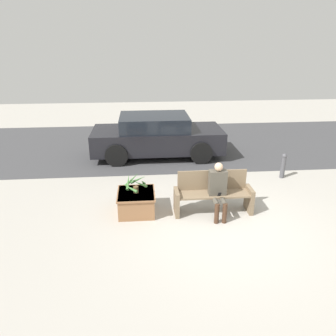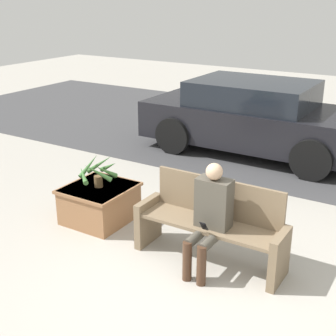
# 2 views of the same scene
# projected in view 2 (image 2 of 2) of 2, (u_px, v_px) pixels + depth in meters

# --- Properties ---
(ground_plane) EXTENTS (30.00, 30.00, 0.00)m
(ground_plane) POSITION_uv_depth(u_px,v_px,m) (194.00, 293.00, 4.91)
(ground_plane) COLOR #ADA89E
(road_surface) EXTENTS (20.00, 6.00, 0.01)m
(road_surface) POSITION_uv_depth(u_px,v_px,m) (332.00, 145.00, 9.69)
(road_surface) COLOR #424244
(road_surface) RESTS_ON ground_plane
(bench) EXTENTS (1.78, 0.49, 0.96)m
(bench) POSITION_uv_depth(u_px,v_px,m) (212.00, 224.00, 5.40)
(bench) COLOR #7A664C
(bench) RESTS_ON ground_plane
(person_seated) EXTENTS (0.39, 0.60, 1.25)m
(person_seated) POSITION_uv_depth(u_px,v_px,m) (210.00, 213.00, 5.14)
(person_seated) COLOR #4C473D
(person_seated) RESTS_ON ground_plane
(planter_box) EXTENTS (0.85, 0.89, 0.50)m
(planter_box) POSITION_uv_depth(u_px,v_px,m) (100.00, 202.00, 6.41)
(planter_box) COLOR #936642
(planter_box) RESTS_ON ground_plane
(potted_plant) EXTENTS (0.58, 0.58, 0.41)m
(potted_plant) POSITION_uv_depth(u_px,v_px,m) (98.00, 171.00, 6.26)
(potted_plant) COLOR brown
(potted_plant) RESTS_ON planter_box
(parked_car) EXTENTS (4.33, 1.98, 1.40)m
(parked_car) POSITION_uv_depth(u_px,v_px,m) (255.00, 117.00, 9.04)
(parked_car) COLOR black
(parked_car) RESTS_ON ground_plane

